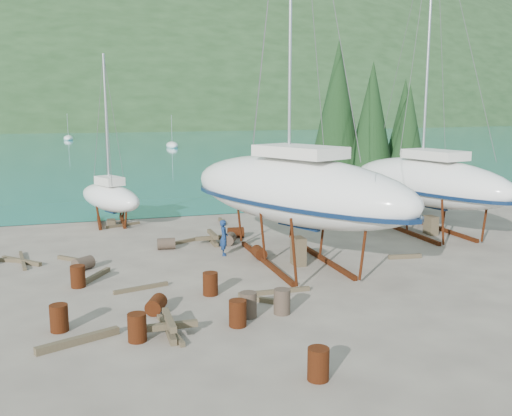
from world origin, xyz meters
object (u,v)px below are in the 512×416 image
object	(u,v)px
large_sailboat_near	(294,189)
small_sailboat_shore	(110,197)
large_sailboat_far	(427,181)
worker	(224,238)

from	to	relation	value
large_sailboat_near	small_sailboat_shore	xyz separation A→B (m)	(-7.63, 11.39, -1.70)
small_sailboat_shore	large_sailboat_far	bearing A→B (deg)	-48.26
large_sailboat_near	worker	xyz separation A→B (m)	(-2.81, 2.02, -2.52)
small_sailboat_shore	worker	size ratio (longest dim) A/B	5.88
large_sailboat_far	small_sailboat_shore	bearing A→B (deg)	142.31
large_sailboat_near	worker	distance (m)	4.28
large_sailboat_far	large_sailboat_near	bearing A→B (deg)	-172.33
large_sailboat_far	small_sailboat_shore	xyz separation A→B (m)	(-17.08, 7.79, -1.25)
large_sailboat_near	worker	world-z (taller)	large_sailboat_near
large_sailboat_far	worker	size ratio (longest dim) A/B	10.38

